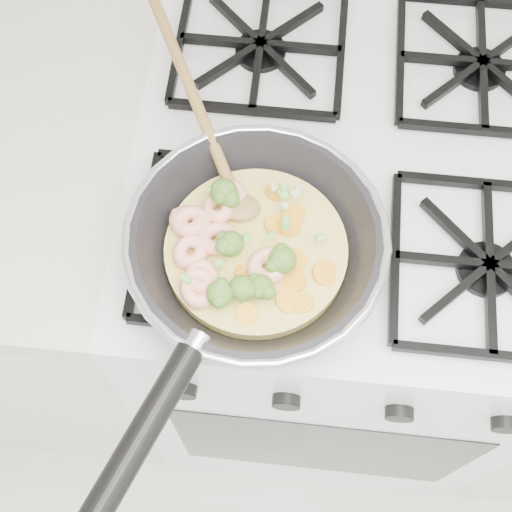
# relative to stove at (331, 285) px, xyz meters

# --- Properties ---
(stove) EXTENTS (0.60, 0.60, 0.92)m
(stove) POSITION_rel_stove_xyz_m (0.00, 0.00, 0.00)
(stove) COLOR white
(stove) RESTS_ON ground
(skillet) EXTENTS (0.32, 0.62, 0.10)m
(skillet) POSITION_rel_stove_xyz_m (-0.13, -0.18, 0.50)
(skillet) COLOR black
(skillet) RESTS_ON stove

